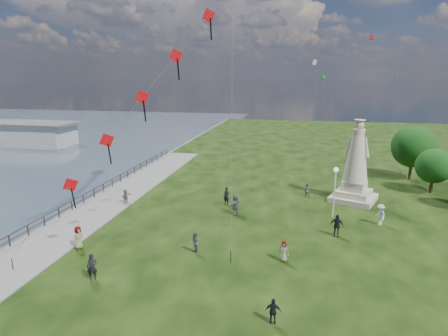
% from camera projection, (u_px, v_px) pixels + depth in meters
% --- Properties ---
extents(waterfront, '(200.00, 200.00, 1.51)m').
position_uv_depth(waterfront, '(76.00, 216.00, 34.77)').
color(waterfront, '#35414F').
rests_on(waterfront, ground).
extents(pier_pavilion, '(30.00, 8.00, 4.40)m').
position_uv_depth(pier_pavilion, '(3.00, 132.00, 72.85)').
color(pier_pavilion, '#A0A09B').
rests_on(pier_pavilion, ground).
extents(statue, '(5.37, 5.37, 8.44)m').
position_uv_depth(statue, '(355.00, 171.00, 38.05)').
color(statue, '#C6B696').
rests_on(statue, ground).
extents(lamppost, '(0.44, 0.44, 4.74)m').
position_uv_depth(lamppost, '(335.00, 182.00, 33.43)').
color(lamppost, silver).
rests_on(lamppost, ground).
extents(tree_row, '(6.84, 14.76, 6.75)m').
position_uv_depth(tree_row, '(426.00, 156.00, 43.00)').
color(tree_row, '#382314').
rests_on(tree_row, ground).
extents(person_0, '(0.76, 0.64, 1.76)m').
position_uv_depth(person_0, '(92.00, 267.00, 23.64)').
color(person_0, black).
rests_on(person_0, ground).
extents(person_1, '(0.85, 0.92, 1.61)m').
position_uv_depth(person_1, '(195.00, 243.00, 27.18)').
color(person_1, '#595960').
rests_on(person_1, ground).
extents(person_3, '(0.86, 0.44, 1.46)m').
position_uv_depth(person_3, '(273.00, 311.00, 19.45)').
color(person_3, black).
rests_on(person_3, ground).
extents(person_4, '(0.78, 0.52, 1.53)m').
position_uv_depth(person_4, '(284.00, 251.00, 26.02)').
color(person_4, '#595960').
rests_on(person_4, ground).
extents(person_5, '(0.93, 1.46, 1.45)m').
position_uv_depth(person_5, '(126.00, 197.00, 37.67)').
color(person_5, '#595960').
rests_on(person_5, ground).
extents(person_6, '(0.80, 0.67, 1.86)m').
position_uv_depth(person_6, '(226.00, 196.00, 37.37)').
color(person_6, black).
rests_on(person_6, ground).
extents(person_7, '(0.79, 0.54, 1.53)m').
position_uv_depth(person_7, '(307.00, 190.00, 39.78)').
color(person_7, '#595960').
rests_on(person_7, ground).
extents(person_8, '(0.96, 1.34, 1.87)m').
position_uv_depth(person_8, '(380.00, 215.00, 32.37)').
color(person_8, silver).
rests_on(person_8, ground).
extents(person_9, '(1.15, 0.69, 1.87)m').
position_uv_depth(person_9, '(337.00, 225.00, 30.05)').
color(person_9, black).
rests_on(person_9, ground).
extents(person_10, '(0.77, 0.99, 1.78)m').
position_uv_depth(person_10, '(78.00, 238.00, 27.91)').
color(person_10, '#595960').
rests_on(person_10, ground).
extents(person_11, '(1.37, 1.96, 1.94)m').
position_uv_depth(person_11, '(235.00, 205.00, 34.79)').
color(person_11, '#595960').
rests_on(person_11, ground).
extents(red_kite_train, '(11.82, 9.35, 17.39)m').
position_uv_depth(red_kite_train, '(139.00, 104.00, 26.26)').
color(red_kite_train, black).
rests_on(red_kite_train, ground).
extents(small_kites, '(19.37, 13.13, 27.91)m').
position_uv_depth(small_kites, '(317.00, 49.00, 41.36)').
color(small_kites, silver).
rests_on(small_kites, ground).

